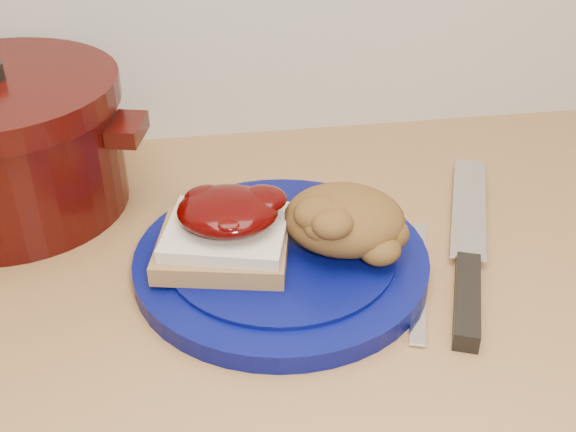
{
  "coord_description": "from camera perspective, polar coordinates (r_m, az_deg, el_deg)",
  "views": [
    {
      "loc": [
        -0.05,
        0.92,
        1.34
      ],
      "look_at": [
        0.04,
        1.51,
        0.95
      ],
      "focal_mm": 45.0,
      "sensor_mm": 36.0,
      "label": 1
    }
  ],
  "objects": [
    {
      "name": "stuffing_mound",
      "position": [
        0.71,
        4.48,
        -0.26
      ],
      "size": [
        0.15,
        0.13,
        0.06
      ],
      "primitive_type": "ellipsoid",
      "rotation": [
        0.0,
        0.0,
        -0.31
      ],
      "color": "brown",
      "rests_on": "plate"
    },
    {
      "name": "sandwich",
      "position": [
        0.7,
        -4.95,
        -1.08
      ],
      "size": [
        0.14,
        0.13,
        0.06
      ],
      "rotation": [
        0.0,
        0.0,
        -0.31
      ],
      "color": "olive",
      "rests_on": "plate"
    },
    {
      "name": "dutch_oven",
      "position": [
        0.85,
        -21.42,
        5.36
      ],
      "size": [
        0.32,
        0.32,
        0.17
      ],
      "rotation": [
        0.0,
        0.0,
        -0.24
      ],
      "color": "black",
      "rests_on": "wood_countertop"
    },
    {
      "name": "chef_knife",
      "position": [
        0.73,
        14.01,
        -4.2
      ],
      "size": [
        0.15,
        0.32,
        0.02
      ],
      "rotation": [
        0.0,
        0.0,
        1.2
      ],
      "color": "black",
      "rests_on": "wood_countertop"
    },
    {
      "name": "plate",
      "position": [
        0.72,
        -0.54,
        -3.6
      ],
      "size": [
        0.37,
        0.37,
        0.02
      ],
      "primitive_type": "cylinder",
      "rotation": [
        0.0,
        0.0,
        -0.31
      ],
      "color": "#050A4D",
      "rests_on": "wood_countertop"
    },
    {
      "name": "butter_knife",
      "position": [
        0.72,
        10.28,
        -4.87
      ],
      "size": [
        0.07,
        0.19,
        0.0
      ],
      "primitive_type": "cube",
      "rotation": [
        0.0,
        0.0,
        1.26
      ],
      "color": "silver",
      "rests_on": "wood_countertop"
    }
  ]
}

